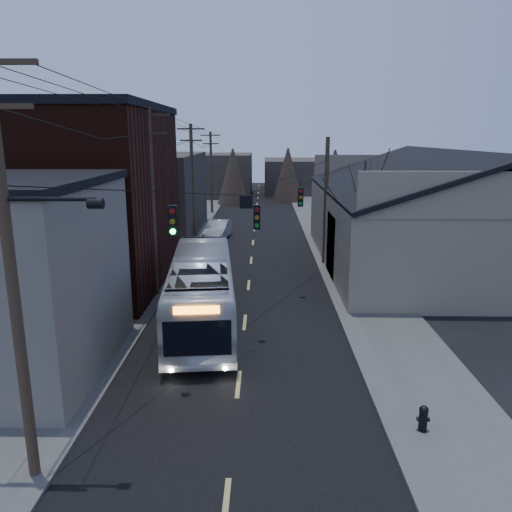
{
  "coord_description": "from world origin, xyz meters",
  "views": [
    {
      "loc": [
        0.88,
        -8.09,
        8.59
      ],
      "look_at": [
        0.52,
        14.97,
        3.0
      ],
      "focal_mm": 35.0,
      "sensor_mm": 36.0,
      "label": 1
    }
  ],
  "objects": [
    {
      "name": "building_far_right",
      "position": [
        7.0,
        70.0,
        2.5
      ],
      "size": [
        12.0,
        14.0,
        5.0
      ],
      "primitive_type": "cube",
      "color": "#2F2B25",
      "rests_on": "ground"
    },
    {
      "name": "bare_tree",
      "position": [
        6.5,
        20.0,
        3.6
      ],
      "size": [
        0.4,
        0.4,
        7.2
      ],
      "primitive_type": "cone",
      "color": "black",
      "rests_on": "ground"
    },
    {
      "name": "road_surface",
      "position": [
        0.0,
        30.0,
        0.01
      ],
      "size": [
        9.0,
        110.0,
        0.02
      ],
      "primitive_type": "cube",
      "color": "black",
      "rests_on": "ground"
    },
    {
      "name": "warehouse",
      "position": [
        13.0,
        25.0,
        2.7
      ],
      "size": [
        16.16,
        20.6,
        7.73
      ],
      "color": "gray",
      "rests_on": "ground"
    },
    {
      "name": "bus",
      "position": [
        -1.99,
        13.9,
        1.64
      ],
      "size": [
        3.89,
        12.01,
        3.29
      ],
      "primitive_type": "imported",
      "rotation": [
        0.0,
        0.0,
        3.24
      ],
      "color": "silver",
      "rests_on": "ground"
    },
    {
      "name": "fire_hydrant",
      "position": [
        5.58,
        5.07,
        0.55
      ],
      "size": [
        0.38,
        0.27,
        0.8
      ],
      "rotation": [
        0.0,
        0.0,
        -0.12
      ],
      "color": "black",
      "rests_on": "sidewalk_right"
    },
    {
      "name": "sidewalk_right",
      "position": [
        6.5,
        30.0,
        0.06
      ],
      "size": [
        4.0,
        110.0,
        0.12
      ],
      "primitive_type": "cube",
      "color": "#474744",
      "rests_on": "ground"
    },
    {
      "name": "building_brick",
      "position": [
        -10.0,
        20.0,
        5.0
      ],
      "size": [
        10.0,
        12.0,
        10.0
      ],
      "primitive_type": "cube",
      "color": "black",
      "rests_on": "ground"
    },
    {
      "name": "utility_lines",
      "position": [
        -3.11,
        24.14,
        4.95
      ],
      "size": [
        11.24,
        45.28,
        10.5
      ],
      "color": "#382B1E",
      "rests_on": "ground"
    },
    {
      "name": "sidewalk_left",
      "position": [
        -6.5,
        30.0,
        0.06
      ],
      "size": [
        4.0,
        110.0,
        0.12
      ],
      "primitive_type": "cube",
      "color": "#474744",
      "rests_on": "ground"
    },
    {
      "name": "building_left_far",
      "position": [
        -9.5,
        36.0,
        3.5
      ],
      "size": [
        9.0,
        14.0,
        7.0
      ],
      "primitive_type": "cube",
      "color": "#2F2B25",
      "rests_on": "ground"
    },
    {
      "name": "parked_car",
      "position": [
        -3.0,
        33.46,
        0.79
      ],
      "size": [
        2.19,
        4.93,
        1.57
      ],
      "primitive_type": "imported",
      "rotation": [
        0.0,
        0.0,
        -0.11
      ],
      "color": "#979A9E",
      "rests_on": "ground"
    },
    {
      "name": "building_far_left",
      "position": [
        -6.0,
        65.0,
        3.0
      ],
      "size": [
        10.0,
        12.0,
        6.0
      ],
      "primitive_type": "cube",
      "color": "#2F2B25",
      "rests_on": "ground"
    }
  ]
}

